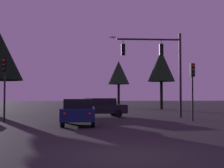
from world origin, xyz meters
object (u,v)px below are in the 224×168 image
(traffic_signal_mast_arm, at_px, (160,60))
(car_nearside_lane, at_px, (79,111))
(tree_right_cluster, at_px, (161,66))
(traffic_light_corner_left, at_px, (5,77))
(traffic_light_corner_right, at_px, (192,80))
(tree_center_horizon, at_px, (119,73))
(car_crossing_right, at_px, (98,107))

(traffic_signal_mast_arm, distance_m, car_nearside_lane, 9.26)
(tree_right_cluster, bearing_deg, traffic_light_corner_left, -130.86)
(traffic_light_corner_right, bearing_deg, traffic_signal_mast_arm, 110.07)
(traffic_signal_mast_arm, bearing_deg, traffic_light_corner_left, -165.79)
(tree_center_horizon, bearing_deg, traffic_signal_mast_arm, -89.62)
(traffic_signal_mast_arm, bearing_deg, tree_center_horizon, 90.38)
(traffic_light_corner_right, bearing_deg, tree_center_horizon, 93.10)
(traffic_light_corner_right, relative_size, car_nearside_lane, 0.91)
(car_nearside_lane, relative_size, tree_right_cluster, 0.56)
(traffic_signal_mast_arm, bearing_deg, car_nearside_lane, -139.31)
(traffic_light_corner_left, distance_m, car_crossing_right, 7.86)
(car_crossing_right, bearing_deg, traffic_light_corner_right, -37.31)
(traffic_light_corner_right, xyz_separation_m, tree_right_cluster, (3.11, 18.63, 2.79))
(traffic_light_corner_left, height_order, traffic_light_corner_right, traffic_light_corner_left)
(tree_center_horizon, xyz_separation_m, tree_right_cluster, (4.52, -7.53, 0.33))
(traffic_light_corner_left, relative_size, tree_center_horizon, 0.59)
(traffic_light_corner_right, height_order, tree_right_cluster, tree_right_cluster)
(traffic_signal_mast_arm, xyz_separation_m, car_nearside_lane, (-6.42, -5.52, -3.77))
(car_nearside_lane, xyz_separation_m, tree_center_horizon, (6.26, 28.22, 4.45))
(tree_center_horizon, height_order, tree_right_cluster, tree_right_cluster)
(traffic_signal_mast_arm, relative_size, traffic_light_corner_right, 1.70)
(traffic_signal_mast_arm, relative_size, car_nearside_lane, 1.55)
(traffic_light_corner_right, relative_size, car_crossing_right, 0.83)
(car_nearside_lane, bearing_deg, traffic_light_corner_right, 14.99)
(traffic_signal_mast_arm, height_order, traffic_light_corner_left, traffic_signal_mast_arm)
(traffic_light_corner_left, relative_size, tree_right_cluster, 0.55)
(traffic_signal_mast_arm, xyz_separation_m, car_crossing_right, (-4.81, 1.17, -3.77))
(traffic_signal_mast_arm, relative_size, traffic_light_corner_left, 1.60)
(traffic_signal_mast_arm, bearing_deg, tree_right_cluster, 73.94)
(traffic_signal_mast_arm, relative_size, tree_center_horizon, 0.94)
(traffic_light_corner_left, bearing_deg, car_crossing_right, 32.04)
(traffic_signal_mast_arm, xyz_separation_m, traffic_light_corner_left, (-11.21, -2.84, -1.61))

